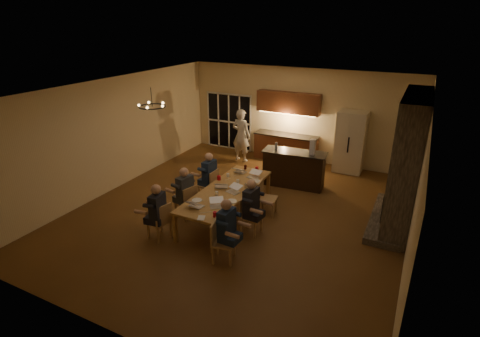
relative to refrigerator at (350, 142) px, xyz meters
name	(u,v)px	position (x,y,z in m)	size (l,w,h in m)	color
floor	(240,212)	(-1.90, -4.15, -1.00)	(9.00, 9.00, 0.00)	brown
back_wall	(299,115)	(-1.90, 0.37, 0.60)	(8.00, 0.04, 3.20)	beige
left_wall	(116,134)	(-5.92, -4.15, 0.60)	(0.04, 9.00, 3.20)	beige
right_wall	(419,185)	(2.12, -4.15, 0.60)	(0.04, 9.00, 3.20)	beige
ceiling	(240,88)	(-1.90, -4.15, 2.22)	(8.00, 9.00, 0.04)	white
french_doors	(229,122)	(-4.60, 0.32, 0.05)	(1.86, 0.08, 2.10)	black
fireplace	(407,163)	(1.80, -2.95, 0.60)	(0.58, 2.50, 3.20)	#706458
kitchenette	(287,127)	(-2.20, 0.05, 0.20)	(2.24, 0.68, 2.40)	brown
refrigerator	(350,142)	(0.00, 0.00, 0.00)	(0.90, 0.68, 2.00)	beige
dining_table	(227,203)	(-2.10, -4.49, -0.62)	(1.10, 3.19, 0.75)	tan
bar_island	(294,169)	(-1.23, -1.92, -0.46)	(1.86, 0.68, 1.08)	black
chair_left_near	(159,221)	(-3.01, -6.05, -0.55)	(0.44, 0.44, 0.89)	tan
chair_left_mid	(186,201)	(-3.01, -4.98, -0.55)	(0.44, 0.44, 0.89)	tan
chair_left_far	(208,185)	(-3.02, -3.87, -0.55)	(0.44, 0.44, 0.89)	tan
chair_right_near	(224,242)	(-1.28, -6.16, -0.55)	(0.44, 0.44, 0.89)	tan
chair_right_mid	(251,216)	(-1.22, -4.93, -0.55)	(0.44, 0.44, 0.89)	tan
chair_right_far	(268,198)	(-1.24, -3.89, -0.55)	(0.44, 0.44, 0.89)	tan
person_left_near	(158,213)	(-2.96, -6.12, -0.31)	(0.60, 0.60, 1.38)	#202229
person_right_near	(227,230)	(-1.25, -6.07, -0.31)	(0.60, 0.60, 1.38)	#1D2849
person_left_mid	(185,194)	(-2.97, -5.04, -0.31)	(0.60, 0.60, 1.38)	#33383C
person_right_mid	(251,207)	(-1.22, -4.96, -0.31)	(0.60, 0.60, 1.38)	#202229
person_left_far	(210,177)	(-2.98, -3.86, -0.31)	(0.60, 0.60, 1.38)	#1D2849
standing_person	(241,135)	(-3.58, -0.72, -0.07)	(0.68, 0.44, 1.86)	silver
chandelier	(152,106)	(-3.87, -4.91, 1.75)	(0.65, 0.65, 0.03)	black
laptop_a	(196,202)	(-2.30, -5.57, -0.14)	(0.32, 0.28, 0.23)	silver
laptop_b	(217,202)	(-1.87, -5.38, -0.14)	(0.32, 0.28, 0.23)	silver
laptop_c	(221,183)	(-2.30, -4.40, -0.14)	(0.32, 0.28, 0.23)	silver
laptop_d	(233,188)	(-1.90, -4.55, -0.14)	(0.32, 0.28, 0.23)	silver
laptop_e	(240,168)	(-2.31, -3.31, -0.14)	(0.32, 0.28, 0.23)	silver
laptop_f	(254,174)	(-1.83, -3.50, -0.14)	(0.32, 0.28, 0.23)	silver
mug_front	(217,193)	(-2.17, -4.88, -0.20)	(0.08, 0.08, 0.10)	white
mug_mid	(238,181)	(-2.04, -4.01, -0.20)	(0.08, 0.08, 0.10)	white
mug_back	(228,175)	(-2.46, -3.77, -0.20)	(0.08, 0.08, 0.10)	white
redcup_near	(215,214)	(-1.68, -5.80, -0.19)	(0.09, 0.09, 0.12)	#B80C19
redcup_mid	(219,178)	(-2.58, -4.05, -0.19)	(0.10, 0.10, 0.12)	#B80C19
redcup_far	(257,169)	(-1.94, -3.03, -0.19)	(0.09, 0.09, 0.12)	#B80C19
can_silver	(212,200)	(-2.09, -5.22, -0.19)	(0.07, 0.07, 0.12)	#B2B2B7
can_cola	(245,167)	(-2.29, -3.05, -0.19)	(0.07, 0.07, 0.12)	#3F0F0C
can_right	(246,186)	(-1.72, -4.20, -0.19)	(0.07, 0.07, 0.12)	#B2B2B7
plate_near	(232,201)	(-1.70, -5.01, -0.24)	(0.25, 0.25, 0.02)	white
plate_left	(197,200)	(-2.45, -5.32, -0.24)	(0.24, 0.24, 0.02)	white
plate_far	(256,181)	(-1.67, -3.71, -0.24)	(0.25, 0.25, 0.02)	white
notepad	(201,218)	(-1.91, -5.98, -0.24)	(0.15, 0.21, 0.01)	white
bar_bottle	(276,146)	(-1.77, -2.03, 0.20)	(0.08, 0.08, 0.24)	#99999E
bar_blender	(313,147)	(-0.71, -1.93, 0.30)	(0.14, 0.14, 0.45)	silver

